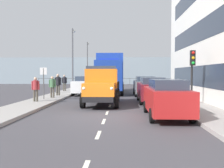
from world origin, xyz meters
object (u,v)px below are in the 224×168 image
at_px(truck_vintage_orange, 102,86).
at_px(lamp_post_promenade, 73,54).
at_px(car_red_kerbside_near, 166,98).
at_px(car_black_oppositeside_2, 98,81).
at_px(traffic_light_near, 192,65).
at_px(car_grey_kerbside_2, 145,86).
at_px(pedestrian_by_lamp, 58,83).
at_px(pedestrian_couple_b, 57,83).
at_px(lorry_cargo_blue, 111,72).
at_px(pedestrian_with_bag, 52,85).
at_px(car_navy_oppositeside_1, 92,83).
at_px(car_maroon_kerbside_1, 152,89).
at_px(lamp_post_far, 87,60).
at_px(pedestrian_in_dark_coat, 64,82).
at_px(car_white_oppositeside_0, 85,85).
at_px(pedestrian_couple_a, 36,87).
at_px(street_sign, 44,78).

distance_m(truck_vintage_orange, lamp_post_promenade, 12.55).
relative_size(car_red_kerbside_near, car_black_oppositeside_2, 1.08).
bearing_deg(truck_vintage_orange, traffic_light_near, 177.07).
distance_m(car_grey_kerbside_2, pedestrian_by_lamp, 7.56).
height_order(truck_vintage_orange, pedestrian_couple_b, truck_vintage_orange).
distance_m(lorry_cargo_blue, pedestrian_couple_b, 5.28).
distance_m(car_black_oppositeside_2, pedestrian_with_bag, 16.89).
xyz_separation_m(car_navy_oppositeside_1, traffic_light_near, (-7.68, 13.58, 1.58)).
bearing_deg(car_maroon_kerbside_1, traffic_light_near, 139.77).
height_order(truck_vintage_orange, car_maroon_kerbside_1, truck_vintage_orange).
height_order(traffic_light_near, lamp_post_promenade, lamp_post_promenade).
height_order(car_black_oppositeside_2, traffic_light_near, traffic_light_near).
distance_m(car_navy_oppositeside_1, lamp_post_far, 10.87).
relative_size(truck_vintage_orange, pedestrian_in_dark_coat, 3.35).
relative_size(car_white_oppositeside_0, pedestrian_couple_b, 2.68).
xyz_separation_m(pedestrian_couple_b, lamp_post_promenade, (-0.72, -3.80, 3.00)).
relative_size(car_grey_kerbside_2, lamp_post_promenade, 0.66).
height_order(pedestrian_with_bag, lamp_post_far, lamp_post_far).
bearing_deg(car_maroon_kerbside_1, pedestrian_couple_b, -37.05).
bearing_deg(car_grey_kerbside_2, truck_vintage_orange, 64.60).
bearing_deg(car_grey_kerbside_2, car_navy_oppositeside_1, -49.53).
xyz_separation_m(pedestrian_couple_a, pedestrian_with_bag, (-0.36, -2.62, 0.02)).
height_order(car_maroon_kerbside_1, car_white_oppositeside_0, same).
bearing_deg(lorry_cargo_blue, traffic_light_near, 119.11).
height_order(car_grey_kerbside_2, lamp_post_promenade, lamp_post_promenade).
height_order(pedestrian_with_bag, lamp_post_promenade, lamp_post_promenade).
height_order(lorry_cargo_blue, pedestrian_in_dark_coat, lorry_cargo_blue).
xyz_separation_m(car_red_kerbside_near, pedestrian_by_lamp, (7.36, -9.28, 0.32)).
height_order(pedestrian_couple_a, pedestrian_with_bag, pedestrian_with_bag).
distance_m(lorry_cargo_blue, car_maroon_kerbside_1, 8.49).
distance_m(car_maroon_kerbside_1, car_black_oppositeside_2, 19.28).
height_order(car_red_kerbside_near, car_maroon_kerbside_1, same).
bearing_deg(car_maroon_kerbside_1, car_white_oppositeside_0, -47.61).
relative_size(car_maroon_kerbside_1, pedestrian_by_lamp, 2.49).
relative_size(truck_vintage_orange, car_grey_kerbside_2, 1.28).
relative_size(pedestrian_by_lamp, street_sign, 0.80).
bearing_deg(pedestrian_by_lamp, car_red_kerbside_near, 128.42).
distance_m(truck_vintage_orange, car_grey_kerbside_2, 7.62).
height_order(truck_vintage_orange, car_grey_kerbside_2, truck_vintage_orange).
height_order(car_maroon_kerbside_1, lamp_post_far, lamp_post_far).
height_order(lorry_cargo_blue, pedestrian_couple_a, lorry_cargo_blue).
distance_m(car_black_oppositeside_2, pedestrian_couple_b, 12.65).
height_order(truck_vintage_orange, pedestrian_by_lamp, truck_vintage_orange).
relative_size(pedestrian_couple_b, lamp_post_far, 0.24).
bearing_deg(lamp_post_far, car_red_kerbside_near, 105.19).
bearing_deg(pedestrian_couple_b, pedestrian_with_bag, 100.16).
bearing_deg(pedestrian_with_bag, pedestrian_couple_a, 82.27).
relative_size(pedestrian_by_lamp, lamp_post_promenade, 0.27).
bearing_deg(car_navy_oppositeside_1, lorry_cargo_blue, 120.39).
bearing_deg(car_grey_kerbside_2, lamp_post_promenade, -32.01).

